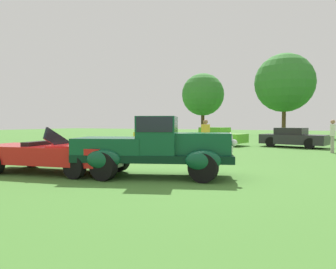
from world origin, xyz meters
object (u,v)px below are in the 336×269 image
at_px(show_car_charcoal, 293,138).
at_px(spectator_between_cars, 206,136).
at_px(show_car_yellow, 158,135).
at_px(show_car_lime, 216,136).
at_px(neighbor_convertible, 54,154).
at_px(spectator_near_truck, 333,135).
at_px(feature_pickup_truck, 155,146).

distance_m(show_car_charcoal, spectator_between_cars, 7.75).
relative_size(show_car_yellow, show_car_lime, 0.98).
bearing_deg(neighbor_convertible, spectator_near_truck, 52.50).
bearing_deg(show_car_charcoal, show_car_yellow, 178.69).
relative_size(feature_pickup_truck, show_car_charcoal, 1.10).
distance_m(show_car_lime, show_car_charcoal, 4.92).
distance_m(feature_pickup_truck, show_car_yellow, 14.67).
bearing_deg(show_car_lime, spectator_near_truck, -21.32).
xyz_separation_m(feature_pickup_truck, show_car_charcoal, (2.95, 12.80, -0.27)).
xyz_separation_m(show_car_charcoal, spectator_between_cars, (-3.44, -6.94, 0.32)).
bearing_deg(show_car_lime, show_car_charcoal, 3.28).
bearing_deg(show_car_yellow, spectator_between_cars, -48.79).
distance_m(feature_pickup_truck, spectator_near_truck, 11.00).
relative_size(show_car_yellow, spectator_between_cars, 2.48).
xyz_separation_m(show_car_charcoal, spectator_near_truck, (2.01, -2.98, 0.32)).
distance_m(show_car_yellow, spectator_near_truck, 12.15).
relative_size(feature_pickup_truck, spectator_between_cars, 2.71).
distance_m(show_car_yellow, spectator_between_cars, 9.52).
distance_m(feature_pickup_truck, show_car_charcoal, 13.14).
distance_m(show_car_lime, spectator_between_cars, 6.82).
bearing_deg(show_car_charcoal, spectator_near_truck, -56.02).
bearing_deg(show_car_yellow, show_car_charcoal, -1.31).
height_order(neighbor_convertible, spectator_between_cars, spectator_between_cars).
relative_size(show_car_lime, spectator_near_truck, 2.54).
relative_size(spectator_near_truck, spectator_between_cars, 1.00).
bearing_deg(spectator_near_truck, spectator_between_cars, -144.06).
bearing_deg(show_car_yellow, spectator_near_truck, -15.30).
xyz_separation_m(show_car_yellow, show_car_lime, (4.79, -0.50, 0.00)).
height_order(feature_pickup_truck, show_car_lime, feature_pickup_truck).
height_order(show_car_lime, spectator_between_cars, spectator_between_cars).
distance_m(neighbor_convertible, spectator_near_truck, 13.31).
height_order(show_car_yellow, show_car_lime, same).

